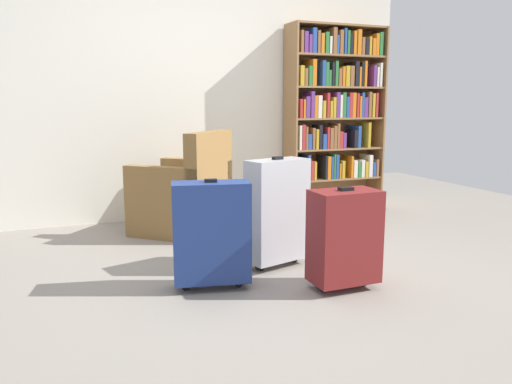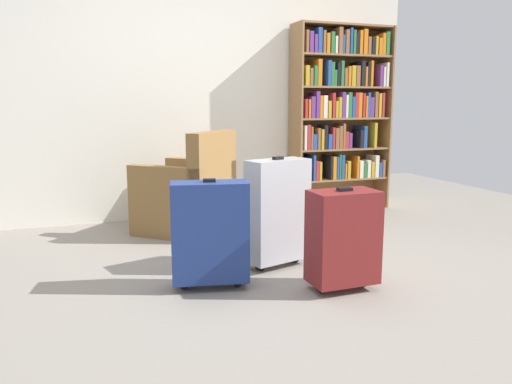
{
  "view_description": "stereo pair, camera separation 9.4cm",
  "coord_description": "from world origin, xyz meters",
  "px_view_note": "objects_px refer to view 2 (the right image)",
  "views": [
    {
      "loc": [
        -1.31,
        -2.92,
        1.14
      ],
      "look_at": [
        -0.09,
        0.17,
        0.55
      ],
      "focal_mm": 35.31,
      "sensor_mm": 36.0,
      "label": 1
    },
    {
      "loc": [
        -1.23,
        -2.95,
        1.14
      ],
      "look_at": [
        -0.09,
        0.17,
        0.55
      ],
      "focal_mm": 35.31,
      "sensor_mm": 36.0,
      "label": 2
    }
  ],
  "objects_px": {
    "bookshelf": "(340,110)",
    "armchair": "(188,197)",
    "suitcase_dark_red": "(343,237)",
    "suitcase_silver": "(278,210)",
    "suitcase_navy_blue": "(210,232)",
    "mug": "(243,218)"
  },
  "relations": [
    {
      "from": "bookshelf",
      "to": "suitcase_silver",
      "type": "relative_size",
      "value": 2.48
    },
    {
      "from": "armchair",
      "to": "mug",
      "type": "bearing_deg",
      "value": 11.81
    },
    {
      "from": "bookshelf",
      "to": "armchair",
      "type": "xyz_separation_m",
      "value": [
        -1.74,
        -0.42,
        -0.75
      ]
    },
    {
      "from": "suitcase_silver",
      "to": "bookshelf",
      "type": "bearing_deg",
      "value": 49.59
    },
    {
      "from": "bookshelf",
      "to": "suitcase_dark_red",
      "type": "bearing_deg",
      "value": -118.31
    },
    {
      "from": "suitcase_dark_red",
      "to": "armchair",
      "type": "bearing_deg",
      "value": 108.46
    },
    {
      "from": "mug",
      "to": "suitcase_dark_red",
      "type": "height_order",
      "value": "suitcase_dark_red"
    },
    {
      "from": "suitcase_navy_blue",
      "to": "suitcase_dark_red",
      "type": "distance_m",
      "value": 0.82
    },
    {
      "from": "armchair",
      "to": "mug",
      "type": "height_order",
      "value": "armchair"
    },
    {
      "from": "suitcase_silver",
      "to": "suitcase_navy_blue",
      "type": "bearing_deg",
      "value": -155.99
    },
    {
      "from": "suitcase_dark_red",
      "to": "mug",
      "type": "bearing_deg",
      "value": 91.0
    },
    {
      "from": "armchair",
      "to": "suitcase_navy_blue",
      "type": "relative_size",
      "value": 1.43
    },
    {
      "from": "mug",
      "to": "armchair",
      "type": "bearing_deg",
      "value": -168.19
    },
    {
      "from": "mug",
      "to": "suitcase_silver",
      "type": "relative_size",
      "value": 0.15
    },
    {
      "from": "armchair",
      "to": "suitcase_dark_red",
      "type": "distance_m",
      "value": 1.83
    },
    {
      "from": "bookshelf",
      "to": "armchair",
      "type": "relative_size",
      "value": 1.95
    },
    {
      "from": "armchair",
      "to": "suitcase_silver",
      "type": "distance_m",
      "value": 1.24
    },
    {
      "from": "armchair",
      "to": "mug",
      "type": "xyz_separation_m",
      "value": [
        0.55,
        0.11,
        -0.27
      ]
    },
    {
      "from": "suitcase_dark_red",
      "to": "suitcase_silver",
      "type": "height_order",
      "value": "suitcase_silver"
    },
    {
      "from": "bookshelf",
      "to": "suitcase_navy_blue",
      "type": "xyz_separation_m",
      "value": [
        -1.92,
        -1.85,
        -0.71
      ]
    },
    {
      "from": "bookshelf",
      "to": "suitcase_navy_blue",
      "type": "height_order",
      "value": "bookshelf"
    },
    {
      "from": "mug",
      "to": "bookshelf",
      "type": "bearing_deg",
      "value": 14.57
    }
  ]
}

